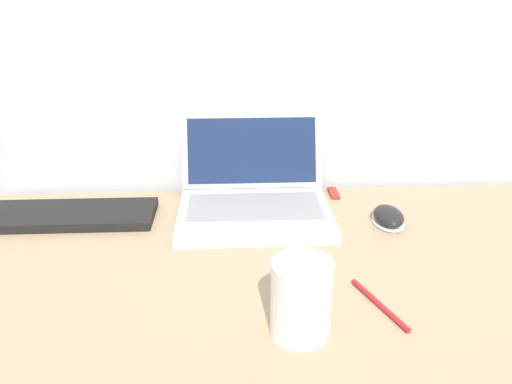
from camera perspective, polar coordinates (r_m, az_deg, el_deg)
laptop at (r=1.13m, az=-0.27°, el=0.76°), size 0.33×0.35×0.24m
drink_cup at (r=0.74m, az=5.20°, el=-11.91°), size 0.09×0.09×0.12m
computer_mouse at (r=1.11m, az=14.90°, el=-2.76°), size 0.07×0.10×0.03m
external_keyboard at (r=1.16m, az=-20.38°, el=-2.49°), size 0.36×0.13×0.02m
usb_stick at (r=1.23m, az=8.86°, el=-0.13°), size 0.02×0.06×0.01m
pen at (r=0.85m, az=13.88°, el=-12.34°), size 0.06×0.14×0.01m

